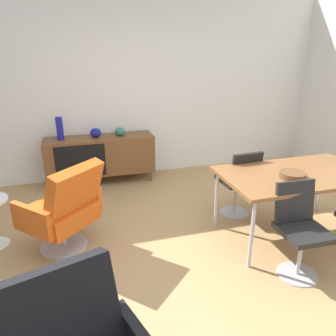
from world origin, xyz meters
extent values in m
plane|color=tan|center=(0.00, 0.00, 0.00)|extent=(8.32, 8.32, 0.00)
cube|color=white|center=(0.00, 2.60, 1.40)|extent=(6.80, 0.12, 2.80)
cube|color=brown|center=(-0.51, 2.30, 0.44)|extent=(1.60, 0.44, 0.56)
cube|color=black|center=(-0.81, 2.08, 0.44)|extent=(0.70, 0.01, 0.48)
cylinder|color=brown|center=(-1.25, 2.13, 0.08)|extent=(0.03, 0.03, 0.16)
cylinder|color=brown|center=(0.23, 2.13, 0.08)|extent=(0.03, 0.03, 0.16)
cylinder|color=brown|center=(-1.25, 2.47, 0.08)|extent=(0.03, 0.03, 0.16)
cylinder|color=brown|center=(0.23, 2.47, 0.08)|extent=(0.03, 0.03, 0.16)
ellipsoid|color=#337266|center=(-0.19, 2.30, 0.78)|extent=(0.15, 0.15, 0.12)
ellipsoid|color=navy|center=(-0.55, 2.30, 0.79)|extent=(0.16, 0.16, 0.14)
cylinder|color=navy|center=(-1.05, 2.30, 0.88)|extent=(0.10, 0.10, 0.33)
cube|color=brown|center=(1.34, 0.18, 0.72)|extent=(1.60, 0.90, 0.04)
cylinder|color=#B7B7BC|center=(0.62, -0.21, 0.35)|extent=(0.04, 0.04, 0.70)
cylinder|color=#B7B7BC|center=(0.62, 0.57, 0.35)|extent=(0.04, 0.04, 0.70)
cylinder|color=#B7B7BC|center=(2.06, 0.57, 0.35)|extent=(0.04, 0.04, 0.70)
cylinder|color=brown|center=(1.20, 0.07, 0.77)|extent=(0.26, 0.26, 0.06)
cube|color=black|center=(0.99, -0.44, 0.45)|extent=(0.41, 0.41, 0.05)
cube|color=black|center=(1.00, -0.26, 0.67)|extent=(0.38, 0.10, 0.38)
cylinder|color=#B7B7BC|center=(0.99, -0.44, 0.21)|extent=(0.04, 0.04, 0.42)
cylinder|color=#B7B7BC|center=(0.99, -0.44, 0.01)|extent=(0.36, 0.36, 0.01)
cube|color=black|center=(0.99, 0.80, 0.45)|extent=(0.42, 0.42, 0.05)
cube|color=black|center=(1.00, 0.62, 0.67)|extent=(0.38, 0.11, 0.38)
cylinder|color=#B7B7BC|center=(0.99, 0.80, 0.21)|extent=(0.04, 0.04, 0.42)
cylinder|color=#B7B7BC|center=(0.99, 0.80, 0.01)|extent=(0.36, 0.36, 0.01)
cube|color=#D85919|center=(-1.07, 0.65, 0.38)|extent=(0.82, 0.82, 0.20)
cube|color=#D85919|center=(-0.90, 0.47, 0.69)|extent=(0.62, 0.61, 0.51)
cube|color=#D85919|center=(-0.83, 0.88, 0.46)|extent=(0.39, 0.41, 0.28)
cube|color=#D85919|center=(-1.31, 0.42, 0.46)|extent=(0.39, 0.41, 0.28)
cylinder|color=#B7B7BC|center=(-1.07, 0.65, 0.14)|extent=(0.06, 0.06, 0.28)
cylinder|color=#B7B7BC|center=(-1.07, 0.65, 0.01)|extent=(0.48, 0.48, 0.02)
cube|color=black|center=(-1.01, -1.07, 0.69)|extent=(0.65, 0.44, 0.51)
camera|label=1|loc=(-0.84, -2.45, 1.96)|focal=34.53mm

